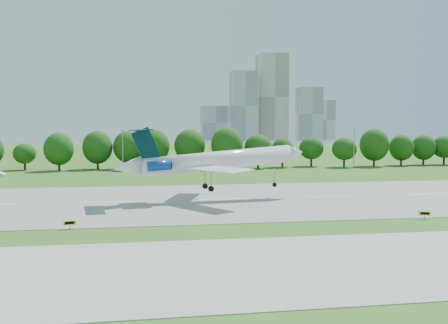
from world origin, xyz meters
TOP-DOWN VIEW (x-y plane):
  - ground at (0.00, 0.00)m, footprint 600.00×600.00m
  - runway at (0.00, 25.00)m, footprint 400.00×45.00m
  - taxiway at (0.00, -18.00)m, footprint 400.00×23.00m
  - tree_line at (0.00, 92.00)m, footprint 288.40×8.40m
  - light_poles at (-2.50, 82.00)m, footprint 175.90×0.25m
  - skyline at (100.16, 390.61)m, footprint 127.00×52.00m
  - airliner at (-2.63, 24.75)m, footprint 35.31×25.42m
  - taxi_sign_left at (-23.49, 2.55)m, footprint 1.58×0.64m
  - taxi_sign_centre at (25.44, 1.68)m, footprint 1.61×0.67m
  - service_vehicle_b at (-21.84, 84.14)m, footprint 3.54×2.06m

SIDE VIEW (x-z plane):
  - ground at x=0.00m, z-range 0.00..0.00m
  - runway at x=0.00m, z-range 0.00..0.08m
  - taxiway at x=0.00m, z-range 0.00..0.08m
  - service_vehicle_b at x=-21.84m, z-range 0.00..1.13m
  - taxi_sign_left at x=-23.49m, z-range 0.27..1.39m
  - taxi_sign_centre at x=25.44m, z-range 0.27..1.42m
  - tree_line at x=0.00m, z-range 0.99..11.39m
  - light_poles at x=-2.50m, z-range 0.24..12.43m
  - airliner at x=-2.63m, z-range 1.48..12.84m
  - skyline at x=100.16m, z-range -9.54..70.46m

